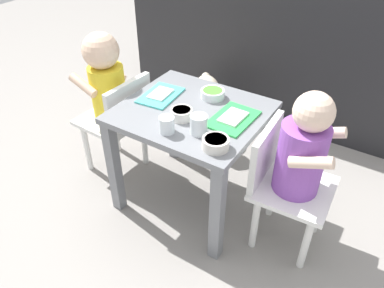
# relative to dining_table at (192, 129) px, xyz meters

# --- Properties ---
(ground_plane) EXTENTS (7.00, 7.00, 0.00)m
(ground_plane) POSITION_rel_dining_table_xyz_m (0.00, 0.00, -0.39)
(ground_plane) COLOR gray
(kitchen_cabinet_back) EXTENTS (1.86, 0.39, 0.96)m
(kitchen_cabinet_back) POSITION_rel_dining_table_xyz_m (0.00, 0.98, 0.10)
(kitchen_cabinet_back) COLOR #232326
(kitchen_cabinet_back) RESTS_ON ground
(dining_table) EXTENTS (0.56, 0.50, 0.48)m
(dining_table) POSITION_rel_dining_table_xyz_m (0.00, 0.00, 0.00)
(dining_table) COLOR slate
(dining_table) RESTS_ON ground
(seated_child_left) EXTENTS (0.29, 0.29, 0.70)m
(seated_child_left) POSITION_rel_dining_table_xyz_m (-0.44, -0.00, 0.06)
(seated_child_left) COLOR white
(seated_child_left) RESTS_ON ground
(seated_child_right) EXTENTS (0.29, 0.29, 0.69)m
(seated_child_right) POSITION_rel_dining_table_xyz_m (0.44, 0.00, 0.04)
(seated_child_right) COLOR white
(seated_child_right) RESTS_ON ground
(dog) EXTENTS (0.31, 0.39, 0.33)m
(dog) POSITION_rel_dining_table_xyz_m (-0.23, 0.51, -0.16)
(dog) COLOR beige
(dog) RESTS_ON ground
(food_tray_left) EXTENTS (0.15, 0.21, 0.02)m
(food_tray_left) POSITION_rel_dining_table_xyz_m (-0.17, 0.02, 0.10)
(food_tray_left) COLOR #4CC6BC
(food_tray_left) RESTS_ON dining_table
(food_tray_right) EXTENTS (0.15, 0.21, 0.02)m
(food_tray_right) POSITION_rel_dining_table_xyz_m (0.17, 0.02, 0.10)
(food_tray_right) COLOR green
(food_tray_right) RESTS_ON dining_table
(water_cup_left) EXTENTS (0.06, 0.06, 0.07)m
(water_cup_left) POSITION_rel_dining_table_xyz_m (0.11, -0.12, 0.12)
(water_cup_left) COLOR white
(water_cup_left) RESTS_ON dining_table
(water_cup_right) EXTENTS (0.06, 0.06, 0.06)m
(water_cup_right) POSITION_rel_dining_table_xyz_m (0.01, -0.18, 0.12)
(water_cup_right) COLOR white
(water_cup_right) RESTS_ON dining_table
(veggie_bowl_near) EXTENTS (0.10, 0.10, 0.03)m
(veggie_bowl_near) POSITION_rel_dining_table_xyz_m (0.02, 0.13, 0.11)
(veggie_bowl_near) COLOR white
(veggie_bowl_near) RESTS_ON dining_table
(cereal_bowl_left_side) EXTENTS (0.08, 0.08, 0.04)m
(cereal_bowl_left_side) POSITION_rel_dining_table_xyz_m (0.00, -0.07, 0.11)
(cereal_bowl_left_side) COLOR silver
(cereal_bowl_left_side) RESTS_ON dining_table
(cereal_bowl_right_side) EXTENTS (0.09, 0.09, 0.04)m
(cereal_bowl_right_side) POSITION_rel_dining_table_xyz_m (0.20, -0.17, 0.11)
(cereal_bowl_right_side) COLOR silver
(cereal_bowl_right_side) RESTS_ON dining_table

